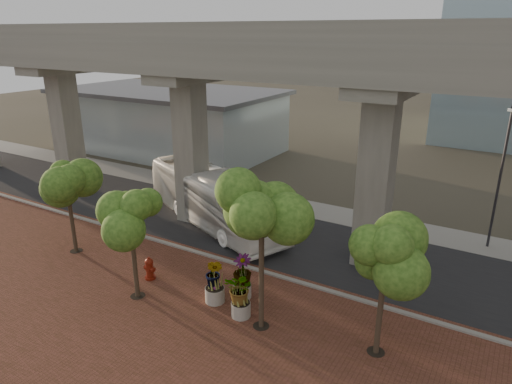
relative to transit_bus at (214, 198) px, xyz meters
The scene contains 18 objects.
ground 5.15m from the transit_bus, 25.33° to the right, with size 160.00×160.00×0.00m, color #3D392C.
brick_plaza 11.11m from the transit_bus, 66.55° to the right, with size 70.00×13.00×0.06m, color brown.
asphalt_road 4.71m from the transit_bus, ahead, with size 90.00×8.00×0.04m, color black.
curb_strip 6.20m from the transit_bus, 42.97° to the right, with size 70.00×0.25×0.16m, color gray.
far_sidewalk 7.19m from the transit_bus, 51.21° to the left, with size 90.00×3.00×0.06m, color gray.
transit_viaduct 7.03m from the transit_bus, ahead, with size 72.00×5.60×12.40m.
station_pavilion 20.99m from the transit_bus, 138.29° to the left, with size 23.00×13.00×6.30m.
transit_bus is the anchor object (origin of this frame).
fire_hydrant 7.75m from the transit_bus, 79.53° to the right, with size 0.60×0.54×1.21m.
planter_front 10.63m from the transit_bus, 48.12° to the right, with size 1.92×1.92×2.11m.
planter_right 9.13m from the transit_bus, 46.06° to the right, with size 2.05×2.05×2.19m.
planter_left 9.31m from the transit_bus, 54.24° to the right, with size 2.03×2.03×2.23m.
street_tree_far_west 9.00m from the transit_bus, 120.89° to the right, with size 3.53×3.53×5.92m.
street_tree_near_west 9.54m from the transit_bus, 77.54° to the right, with size 3.15×3.15×5.40m.
street_tree_near_east 12.10m from the transit_bus, 44.50° to the right, with size 3.95×3.95×7.18m.
street_tree_far_east 15.01m from the transit_bus, 29.20° to the right, with size 3.32×3.32×5.58m.
streetlamp_west 7.30m from the transit_bus, 142.44° to the left, with size 0.39×1.13×7.81m.
streetlamp_east 16.91m from the transit_bus, 18.22° to the left, with size 0.41×1.20×8.30m.
Camera 1 is at (12.06, -20.28, 11.96)m, focal length 32.00 mm.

